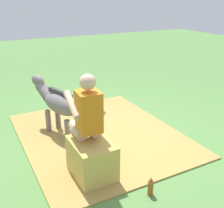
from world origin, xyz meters
name	(u,v)px	position (x,y,z in m)	size (l,w,h in m)	color
ground_plane	(108,137)	(0.00, 0.00, 0.00)	(24.00, 24.00, 0.00)	#568442
hay_patch	(100,134)	(0.12, 0.10, 0.01)	(3.04, 2.53, 0.02)	#AD8C47
hay_bale	(92,159)	(-0.87, 0.69, 0.26)	(0.64, 0.49, 0.52)	tan
person_seated	(86,118)	(-0.71, 0.68, 0.78)	(0.68, 0.45, 1.40)	#D8AD8C
pony_standing	(58,103)	(0.48, 0.69, 0.58)	(1.31, 0.60, 0.95)	slate
soda_bottle	(151,186)	(-1.55, 0.23, 0.12)	(0.07, 0.07, 0.25)	brown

